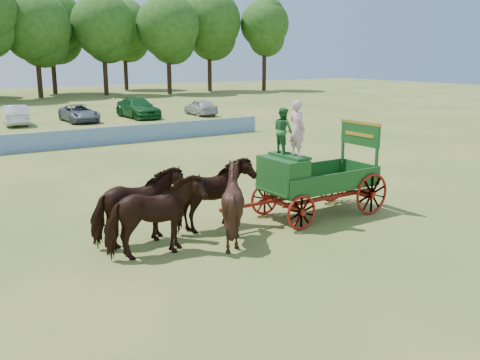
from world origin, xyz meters
name	(u,v)px	position (x,y,z in m)	size (l,w,h in m)	color
ground	(267,230)	(0.00, 0.00, 0.00)	(160.00, 160.00, 0.00)	olive
horse_lead_left	(155,217)	(-3.77, -0.19, 1.08)	(1.17, 2.57, 2.17)	black
horse_lead_right	(138,207)	(-3.77, 0.91, 1.08)	(1.17, 2.57, 2.17)	black
horse_wheel_left	(233,203)	(-1.37, -0.19, 1.09)	(1.75, 1.97, 2.17)	black
horse_wheel_right	(213,195)	(-1.37, 0.91, 1.08)	(1.17, 2.57, 2.17)	black
farm_dray	(302,169)	(1.60, 0.37, 1.63)	(6.00, 2.00, 3.86)	#9E1C0F
sponsor_banner	(67,139)	(-1.00, 18.00, 0.53)	(26.00, 0.08, 1.05)	#1B4596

